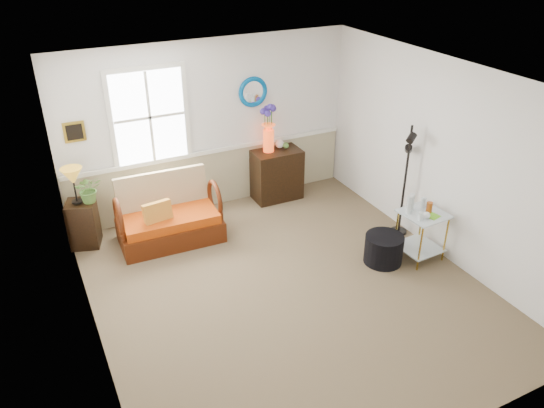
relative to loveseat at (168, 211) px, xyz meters
name	(u,v)px	position (x,y,z in m)	size (l,w,h in m)	color
floor	(287,288)	(0.95, -1.75, -0.46)	(4.50, 5.00, 0.01)	#7B654F
ceiling	(291,82)	(0.95, -1.75, 2.14)	(4.50, 5.00, 0.01)	white
walls	(289,196)	(0.95, -1.75, 0.84)	(4.51, 5.01, 2.60)	white
wainscot	(214,179)	(0.95, 0.73, -0.01)	(4.46, 0.02, 0.90)	tan
chair_rail	(212,151)	(0.95, 0.72, 0.46)	(4.46, 0.04, 0.06)	white
window	(150,117)	(0.05, 0.72, 1.14)	(1.14, 0.06, 1.44)	white
picture	(74,132)	(-0.97, 0.73, 1.09)	(0.28, 0.03, 0.28)	gold
mirror	(253,92)	(1.65, 0.73, 1.29)	(0.47, 0.47, 0.07)	#0066C5
loveseat	(168,211)	(0.00, 0.00, 0.00)	(1.41, 0.80, 0.92)	#491809
throw_pillow	(158,216)	(-0.18, -0.13, 0.04)	(0.39, 0.10, 0.39)	orange
lamp_stand	(84,224)	(-1.10, 0.41, -0.13)	(0.38, 0.38, 0.67)	black
table_lamp	(74,186)	(-1.13, 0.39, 0.47)	(0.29, 0.29, 0.52)	#BB8623
potted_plant	(89,192)	(-0.96, 0.36, 0.36)	(0.35, 0.38, 0.30)	#4C7933
cabinet	(276,174)	(1.94, 0.51, -0.05)	(0.77, 0.49, 0.82)	black
flower_vase	(268,129)	(1.82, 0.54, 0.73)	(0.22, 0.22, 0.74)	#F94917
side_table	(421,235)	(2.87, -1.92, -0.12)	(0.54, 0.54, 0.68)	gold
tabletop_items	(422,205)	(2.82, -1.90, 0.34)	(0.41, 0.41, 0.25)	silver
floor_lamp	(405,181)	(3.04, -1.29, 0.36)	(0.24, 0.24, 1.65)	black
ottoman	(384,249)	(2.37, -1.80, -0.26)	(0.51, 0.51, 0.39)	black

